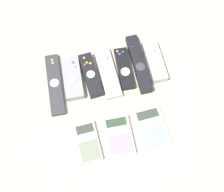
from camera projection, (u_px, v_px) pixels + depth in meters
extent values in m
plane|color=#B2A88E|center=(115.00, 110.00, 1.01)|extent=(3.00, 3.00, 0.00)
cube|color=#333338|center=(55.00, 84.00, 1.04)|extent=(0.06, 0.22, 0.02)
cylinder|color=silver|center=(54.00, 83.00, 1.03)|extent=(0.03, 0.03, 0.00)
cylinder|color=yellow|center=(53.00, 63.00, 1.06)|extent=(0.01, 0.01, 0.00)
cylinder|color=silver|center=(52.00, 60.00, 1.06)|extent=(0.01, 0.01, 0.00)
cube|color=gray|center=(72.00, 78.00, 1.04)|extent=(0.07, 0.16, 0.03)
cylinder|color=#99999E|center=(73.00, 80.00, 1.02)|extent=(0.02, 0.02, 0.00)
cylinder|color=green|center=(75.00, 67.00, 1.04)|extent=(0.01, 0.01, 0.00)
cylinder|color=blue|center=(73.00, 62.00, 1.05)|extent=(0.01, 0.01, 0.00)
cube|color=black|center=(91.00, 75.00, 1.04)|extent=(0.05, 0.16, 0.03)
cylinder|color=silver|center=(91.00, 74.00, 1.03)|extent=(0.03, 0.03, 0.00)
cylinder|color=yellow|center=(84.00, 58.00, 1.05)|extent=(0.01, 0.01, 0.00)
cylinder|color=yellow|center=(90.00, 63.00, 1.04)|extent=(0.01, 0.01, 0.00)
cylinder|color=red|center=(85.00, 65.00, 1.04)|extent=(0.01, 0.01, 0.00)
cylinder|color=yellow|center=(87.00, 63.00, 1.04)|extent=(0.01, 0.01, 0.00)
cube|color=#B7B7BC|center=(108.00, 73.00, 1.05)|extent=(0.06, 0.18, 0.02)
cylinder|color=#99999E|center=(109.00, 75.00, 1.04)|extent=(0.02, 0.02, 0.00)
cylinder|color=red|center=(107.00, 58.00, 1.06)|extent=(0.01, 0.01, 0.00)
cylinder|color=yellow|center=(107.00, 57.00, 1.06)|extent=(0.01, 0.01, 0.00)
cube|color=black|center=(124.00, 69.00, 1.06)|extent=(0.05, 0.16, 0.02)
cylinder|color=silver|center=(125.00, 72.00, 1.04)|extent=(0.03, 0.03, 0.00)
cylinder|color=green|center=(123.00, 52.00, 1.07)|extent=(0.01, 0.01, 0.00)
cylinder|color=blue|center=(119.00, 54.00, 1.07)|extent=(0.01, 0.01, 0.00)
cylinder|color=yellow|center=(117.00, 51.00, 1.07)|extent=(0.01, 0.01, 0.00)
cube|color=black|center=(139.00, 64.00, 1.06)|extent=(0.04, 0.22, 0.02)
cylinder|color=#38383D|center=(140.00, 67.00, 1.04)|extent=(0.03, 0.03, 0.00)
cylinder|color=blue|center=(132.00, 47.00, 1.07)|extent=(0.01, 0.01, 0.00)
cylinder|color=blue|center=(132.00, 48.00, 1.07)|extent=(0.01, 0.01, 0.00)
cube|color=#B7B7BC|center=(155.00, 61.00, 1.06)|extent=(0.05, 0.15, 0.03)
cylinder|color=orange|center=(153.00, 45.00, 1.07)|extent=(0.01, 0.01, 0.00)
cylinder|color=orange|center=(148.00, 45.00, 1.07)|extent=(0.01, 0.01, 0.00)
cylinder|color=blue|center=(155.00, 51.00, 1.06)|extent=(0.01, 0.01, 0.00)
cube|color=#B2B2B7|center=(88.00, 142.00, 0.96)|extent=(0.07, 0.13, 0.01)
cube|color=#333D33|center=(85.00, 129.00, 0.97)|extent=(0.05, 0.03, 0.00)
cube|color=gray|center=(90.00, 151.00, 0.94)|extent=(0.06, 0.06, 0.00)
cube|color=silver|center=(119.00, 136.00, 0.97)|extent=(0.09, 0.13, 0.02)
cube|color=#2D422D|center=(116.00, 122.00, 0.97)|extent=(0.07, 0.03, 0.00)
cube|color=#9A819A|center=(121.00, 144.00, 0.95)|extent=(0.07, 0.06, 0.00)
cube|color=silver|center=(152.00, 128.00, 0.98)|extent=(0.09, 0.13, 0.01)
cube|color=#333D33|center=(148.00, 114.00, 0.99)|extent=(0.07, 0.03, 0.00)
cube|color=gray|center=(155.00, 137.00, 0.96)|extent=(0.08, 0.07, 0.00)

